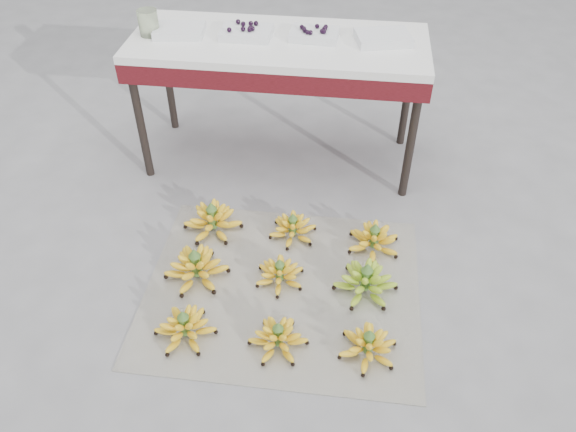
# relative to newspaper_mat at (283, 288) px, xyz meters

# --- Properties ---
(ground) EXTENTS (60.00, 60.00, 0.00)m
(ground) POSITION_rel_newspaper_mat_xyz_m (-0.10, 0.01, -0.00)
(ground) COLOR slate
(ground) RESTS_ON ground
(newspaper_mat) EXTENTS (1.25, 1.05, 0.01)m
(newspaper_mat) POSITION_rel_newspaper_mat_xyz_m (0.00, 0.00, 0.00)
(newspaper_mat) COLOR silver
(newspaper_mat) RESTS_ON ground
(bunch_front_left) EXTENTS (0.30, 0.30, 0.16)m
(bunch_front_left) POSITION_rel_newspaper_mat_xyz_m (-0.37, -0.32, 0.06)
(bunch_front_left) COLOR yellow
(bunch_front_left) RESTS_ON newspaper_mat
(bunch_front_center) EXTENTS (0.31, 0.31, 0.15)m
(bunch_front_center) POSITION_rel_newspaper_mat_xyz_m (0.02, -0.32, 0.05)
(bunch_front_center) COLOR yellow
(bunch_front_center) RESTS_ON newspaper_mat
(bunch_front_right) EXTENTS (0.29, 0.29, 0.15)m
(bunch_front_right) POSITION_rel_newspaper_mat_xyz_m (0.39, -0.31, 0.05)
(bunch_front_right) COLOR yellow
(bunch_front_right) RESTS_ON newspaper_mat
(bunch_mid_left) EXTENTS (0.32, 0.32, 0.18)m
(bunch_mid_left) POSITION_rel_newspaper_mat_xyz_m (-0.41, 0.02, 0.06)
(bunch_mid_left) COLOR yellow
(bunch_mid_left) RESTS_ON newspaper_mat
(bunch_mid_center) EXTENTS (0.27, 0.27, 0.14)m
(bunch_mid_center) POSITION_rel_newspaper_mat_xyz_m (-0.02, 0.04, 0.05)
(bunch_mid_center) COLOR yellow
(bunch_mid_center) RESTS_ON newspaper_mat
(bunch_mid_right) EXTENTS (0.31, 0.31, 0.18)m
(bunch_mid_right) POSITION_rel_newspaper_mat_xyz_m (0.38, 0.03, 0.06)
(bunch_mid_right) COLOR #86BC31
(bunch_mid_right) RESTS_ON newspaper_mat
(bunch_back_left) EXTENTS (0.30, 0.30, 0.18)m
(bunch_back_left) POSITION_rel_newspaper_mat_xyz_m (-0.41, 0.35, 0.06)
(bunch_back_left) COLOR yellow
(bunch_back_left) RESTS_ON newspaper_mat
(bunch_back_center) EXTENTS (0.28, 0.28, 0.15)m
(bunch_back_center) POSITION_rel_newspaper_mat_xyz_m (0.00, 0.36, 0.05)
(bunch_back_center) COLOR yellow
(bunch_back_center) RESTS_ON newspaper_mat
(bunch_back_right) EXTENTS (0.33, 0.33, 0.16)m
(bunch_back_right) POSITION_rel_newspaper_mat_xyz_m (0.41, 0.32, 0.06)
(bunch_back_right) COLOR yellow
(bunch_back_right) RESTS_ON newspaper_mat
(vendor_table) EXTENTS (1.55, 0.62, 0.74)m
(vendor_table) POSITION_rel_newspaper_mat_xyz_m (-0.16, 1.04, 0.66)
(vendor_table) COLOR black
(vendor_table) RESTS_ON ground
(tray_far_left) EXTENTS (0.27, 0.21, 0.04)m
(tray_far_left) POSITION_rel_newspaper_mat_xyz_m (-0.68, 1.03, 0.76)
(tray_far_left) COLOR silver
(tray_far_left) RESTS_ON vendor_table
(tray_left) EXTENTS (0.26, 0.19, 0.07)m
(tray_left) POSITION_rel_newspaper_mat_xyz_m (-0.33, 1.05, 0.77)
(tray_left) COLOR silver
(tray_left) RESTS_ON vendor_table
(tray_right) EXTENTS (0.26, 0.19, 0.06)m
(tray_right) POSITION_rel_newspaper_mat_xyz_m (0.02, 1.08, 0.76)
(tray_right) COLOR silver
(tray_right) RESTS_ON vendor_table
(tray_far_right) EXTENTS (0.31, 0.25, 0.04)m
(tray_far_right) POSITION_rel_newspaper_mat_xyz_m (0.37, 1.08, 0.76)
(tray_far_right) COLOR silver
(tray_far_right) RESTS_ON vendor_table
(glass_jar) EXTENTS (0.13, 0.13, 0.13)m
(glass_jar) POSITION_rel_newspaper_mat_xyz_m (-0.83, 1.01, 0.81)
(glass_jar) COLOR beige
(glass_jar) RESTS_ON vendor_table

